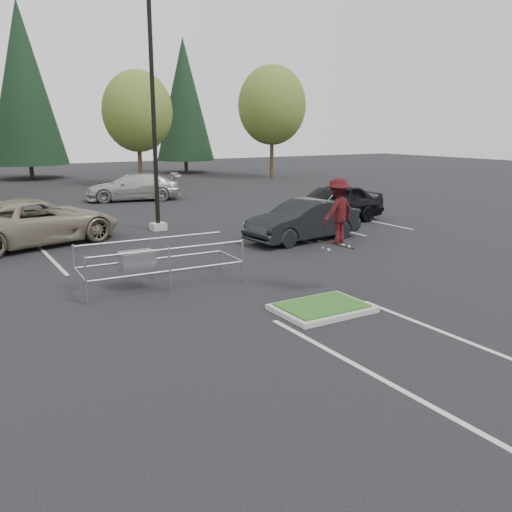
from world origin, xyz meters
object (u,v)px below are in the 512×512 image
decid_c (137,114)px  conif_c (184,100)px  cart_corral (143,260)px  car_r_charc (303,221)px  light_pole (154,120)px  car_far_silver (134,187)px  skateboarder (337,212)px  car_l_tan (35,222)px  decid_d (272,108)px  conif_b (23,83)px  car_r_black (332,203)px

decid_c → conif_c: bearing=50.4°
cart_corral → car_r_charc: 8.06m
decid_c → conif_c: 12.65m
light_pole → car_far_silver: size_ratio=1.83×
skateboarder → car_l_tan: size_ratio=0.31×
decid_d → car_far_silver: decid_d is taller
light_pole → conif_b: 28.69m
light_pole → cart_corral: bearing=-113.6°
car_r_black → car_far_silver: (-5.28, 12.20, -0.08)m
cart_corral → skateboarder: bearing=-33.2°
conif_c → decid_c: bearing=-129.6°
skateboarder → car_r_black: bearing=-142.8°
decid_d → conif_b: bearing=150.5°
decid_d → car_far_silver: (-15.13, -8.33, -5.11)m
decid_c → car_r_black: bearing=-83.9°
decid_d → car_l_tan: decid_d is taller
car_l_tan → car_r_black: 12.75m
decid_d → car_far_silver: bearing=-151.2°
skateboarder → car_r_charc: (3.30, 6.00, -1.39)m
decid_c → conif_c: (8.01, 9.67, 1.59)m
light_pole → decid_d: size_ratio=1.07×
light_pole → decid_d: 25.37m
decid_c → car_l_tan: size_ratio=1.36×
conif_b → car_r_black: bearing=-75.2°
conif_c → car_r_black: 30.86m
car_l_tan → car_far_silver: car_l_tan is taller
car_r_charc → car_r_black: (3.64, 2.80, 0.10)m
decid_c → car_l_tan: decid_c is taller
decid_d → conif_c: bearing=113.5°
cart_corral → car_l_tan: size_ratio=0.72×
decid_c → car_r_black: (2.15, -20.04, -4.37)m
cart_corral → decid_d: bearing=54.0°
conif_c → cart_corral: conif_c is taller
skateboarder → light_pole: bearing=-100.9°
decid_c → car_r_charc: (-1.49, -22.83, -4.48)m
skateboarder → car_r_black: skateboarder is taller
conif_b → light_pole: bearing=-89.0°
conif_b → cart_corral: size_ratio=3.28×
decid_c → car_l_tan: (-10.49, -18.33, -4.40)m
cart_corral → decid_c: bearing=73.4°
light_pole → decid_d: light_pole is taller
conif_b → decid_c: bearing=-60.7°
light_pole → car_r_black: 8.76m
decid_c → car_r_charc: decid_c is taller
cart_corral → car_r_charc: bearing=24.3°
car_r_black → decid_c: bearing=-174.1°
conif_c → car_l_tan: (-18.50, -28.00, -5.99)m
light_pole → skateboarder: size_ratio=5.33×
skateboarder → car_l_tan: skateboarder is taller
car_far_silver → car_l_tan: bearing=-21.0°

